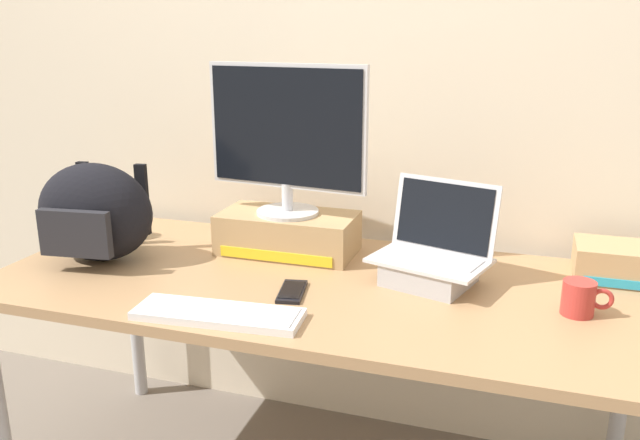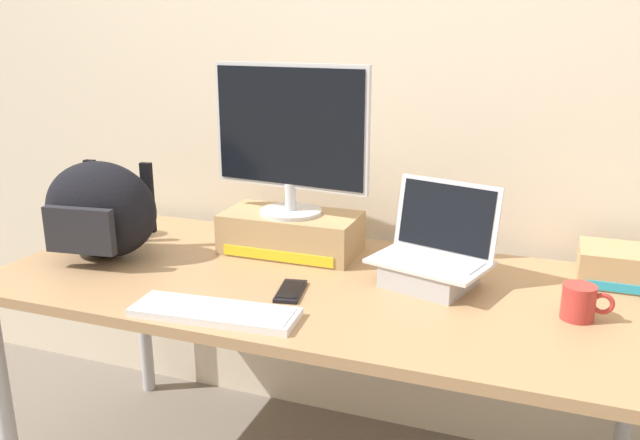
# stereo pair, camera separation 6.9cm
# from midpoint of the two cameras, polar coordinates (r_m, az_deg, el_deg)

# --- Properties ---
(back_wall) EXTENTS (7.00, 0.10, 2.60)m
(back_wall) POSITION_cam_midpoint_polar(r_m,az_deg,el_deg) (2.21, 3.28, 13.26)
(back_wall) COLOR beige
(back_wall) RESTS_ON ground
(desk) EXTENTS (1.88, 0.83, 0.73)m
(desk) POSITION_cam_midpoint_polar(r_m,az_deg,el_deg) (1.88, -1.07, -7.14)
(desk) COLOR #A87F56
(desk) RESTS_ON ground
(toner_box_yellow) EXTENTS (0.43, 0.23, 0.13)m
(toner_box_yellow) POSITION_cam_midpoint_polar(r_m,az_deg,el_deg) (2.07, -3.81, -1.16)
(toner_box_yellow) COLOR tan
(toner_box_yellow) RESTS_ON desk
(desktop_monitor) EXTENTS (0.53, 0.20, 0.47)m
(desktop_monitor) POSITION_cam_midpoint_polar(r_m,az_deg,el_deg) (2.00, -4.00, 7.34)
(desktop_monitor) COLOR silver
(desktop_monitor) RESTS_ON toner_box_yellow
(open_laptop) EXTENTS (0.36, 0.30, 0.28)m
(open_laptop) POSITION_cam_midpoint_polar(r_m,az_deg,el_deg) (1.84, 8.75, -3.77)
(open_laptop) COLOR #ADADB2
(open_laptop) RESTS_ON desk
(external_keyboard) EXTENTS (0.43, 0.17, 0.02)m
(external_keyboard) POSITION_cam_midpoint_polar(r_m,az_deg,el_deg) (1.64, -10.20, -8.17)
(external_keyboard) COLOR white
(external_keyboard) RESTS_ON desk
(messenger_backpack) EXTENTS (0.39, 0.29, 0.31)m
(messenger_backpack) POSITION_cam_midpoint_polar(r_m,az_deg,el_deg) (2.09, -20.18, 0.59)
(messenger_backpack) COLOR black
(messenger_backpack) RESTS_ON desk
(coffee_mug) EXTENTS (0.12, 0.08, 0.09)m
(coffee_mug) POSITION_cam_midpoint_polar(r_m,az_deg,el_deg) (1.74, 20.93, -6.47)
(coffee_mug) COLOR #B2332D
(coffee_mug) RESTS_ON desk
(cell_phone) EXTENTS (0.09, 0.16, 0.01)m
(cell_phone) POSITION_cam_midpoint_polar(r_m,az_deg,el_deg) (1.77, -3.63, -6.33)
(cell_phone) COLOR black
(cell_phone) RESTS_ON desk
(plush_toy) EXTENTS (0.09, 0.09, 0.09)m
(plush_toy) POSITION_cam_midpoint_polar(r_m,az_deg,el_deg) (2.32, -17.25, -0.38)
(plush_toy) COLOR #2393CC
(plush_toy) RESTS_ON desk
(toner_box_cyan) EXTENTS (0.32, 0.18, 0.10)m
(toner_box_cyan) POSITION_cam_midpoint_polar(r_m,az_deg,el_deg) (2.03, 25.12, -3.52)
(toner_box_cyan) COLOR tan
(toner_box_cyan) RESTS_ON desk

